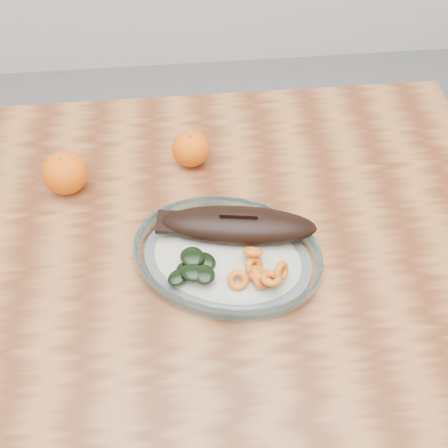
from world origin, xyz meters
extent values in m
plane|color=slate|center=(0.00, 0.00, 0.00)|extent=(3.00, 3.00, 0.00)
cube|color=brown|center=(0.00, 0.00, 0.73)|extent=(1.20, 0.80, 0.04)
cylinder|color=brown|center=(0.54, 0.34, 0.35)|extent=(0.06, 0.06, 0.71)
ellipsoid|color=white|center=(0.12, -0.01, 0.76)|extent=(0.64, 0.54, 0.01)
torus|color=#91D2E0|center=(0.12, -0.01, 0.77)|extent=(0.68, 0.68, 0.03)
ellipsoid|color=silver|center=(0.12, -0.01, 0.77)|extent=(0.57, 0.47, 0.02)
ellipsoid|color=black|center=(0.14, 0.03, 0.80)|extent=(0.26, 0.11, 0.04)
ellipsoid|color=black|center=(0.14, 0.03, 0.79)|extent=(0.22, 0.09, 0.02)
cube|color=black|center=(0.03, 0.05, 0.80)|extent=(0.05, 0.05, 0.01)
cube|color=black|center=(0.14, 0.03, 0.82)|extent=(0.06, 0.01, 0.02)
torus|color=orange|center=(0.16, -0.05, 0.79)|extent=(0.04, 0.05, 0.03)
torus|color=orange|center=(0.16, -0.06, 0.79)|extent=(0.05, 0.03, 0.04)
torus|color=orange|center=(0.13, -0.06, 0.79)|extent=(0.04, 0.03, 0.03)
torus|color=orange|center=(0.16, -0.06, 0.79)|extent=(0.04, 0.05, 0.04)
torus|color=orange|center=(0.16, -0.04, 0.79)|extent=(0.04, 0.04, 0.04)
torus|color=orange|center=(0.18, -0.06, 0.79)|extent=(0.04, 0.04, 0.03)
torus|color=orange|center=(0.18, -0.07, 0.81)|extent=(0.04, 0.04, 0.02)
torus|color=orange|center=(0.16, -0.02, 0.81)|extent=(0.05, 0.04, 0.04)
torus|color=orange|center=(0.20, -0.06, 0.81)|extent=(0.04, 0.04, 0.04)
ellipsoid|color=black|center=(0.05, -0.04, 0.79)|extent=(0.04, 0.03, 0.01)
ellipsoid|color=black|center=(0.07, -0.02, 0.79)|extent=(0.04, 0.04, 0.01)
ellipsoid|color=black|center=(0.04, -0.05, 0.79)|extent=(0.05, 0.04, 0.01)
ellipsoid|color=black|center=(0.08, -0.02, 0.79)|extent=(0.04, 0.05, 0.01)
ellipsoid|color=black|center=(0.06, -0.02, 0.80)|extent=(0.05, 0.05, 0.01)
ellipsoid|color=black|center=(0.06, -0.05, 0.80)|extent=(0.05, 0.05, 0.01)
ellipsoid|color=black|center=(0.08, -0.05, 0.80)|extent=(0.05, 0.05, 0.01)
sphere|color=#FC4C05|center=(-0.15, 0.17, 0.79)|extent=(0.08, 0.08, 0.08)
sphere|color=#FC4C05|center=(0.07, 0.21, 0.78)|extent=(0.07, 0.07, 0.07)
camera|label=1|loc=(0.07, -0.50, 1.51)|focal=45.00mm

